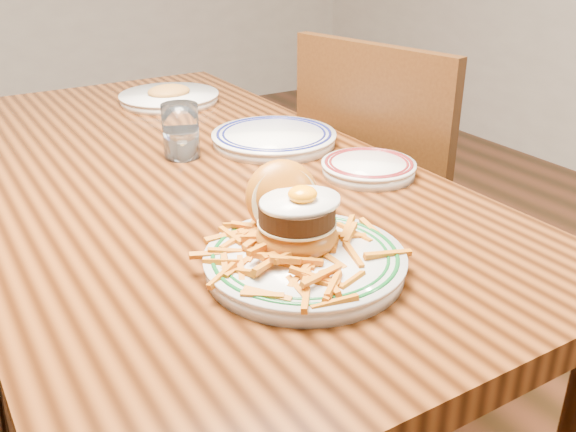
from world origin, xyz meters
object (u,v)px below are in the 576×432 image
side_plate (369,167)px  table (181,207)px  chair_right (395,210)px  main_plate (301,243)px

side_plate → table: bearing=140.2°
table → chair_right: 0.61m
chair_right → side_plate: bearing=25.8°
main_plate → table: bearing=102.5°
table → main_plate: main_plate is taller
chair_right → side_plate: chair_right is taller
chair_right → side_plate: (-0.29, -0.23, 0.25)m
side_plate → chair_right: bearing=36.5°
chair_right → main_plate: 0.81m
table → side_plate: size_ratio=8.57×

